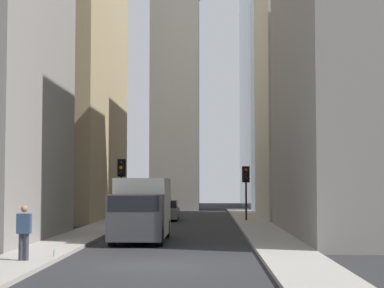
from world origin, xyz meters
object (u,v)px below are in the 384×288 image
traffic_light_far_junction (121,176)px  discarded_bottle (54,253)px  traffic_light_midblock (246,181)px  delivery_truck (141,209)px  pedestrian (24,230)px  hatchback_grey (166,211)px

traffic_light_far_junction → discarded_bottle: size_ratio=14.75×
traffic_light_midblock → traffic_light_far_junction: (-4.23, 7.92, 0.26)m
discarded_bottle → delivery_truck: bearing=-16.2°
traffic_light_far_junction → discarded_bottle: (-18.36, -0.18, -2.82)m
traffic_light_far_junction → discarded_bottle: 18.57m
traffic_light_far_junction → pedestrian: bearing=178.4°
hatchback_grey → discarded_bottle: 24.65m
delivery_truck → pedestrian: 9.13m
traffic_light_midblock → hatchback_grey: bearing=70.6°
hatchback_grey → traffic_light_far_junction: 7.05m
hatchback_grey → traffic_light_midblock: 6.27m
hatchback_grey → traffic_light_far_junction: traffic_light_far_junction is taller
hatchback_grey → pedestrian: bearing=173.5°
traffic_light_far_junction → discarded_bottle: bearing=-179.4°
traffic_light_midblock → discarded_bottle: size_ratio=13.48×
traffic_light_far_junction → discarded_bottle: traffic_light_far_junction is taller
hatchback_grey → traffic_light_midblock: size_ratio=1.18×
hatchback_grey → pedestrian: 25.87m
delivery_truck → hatchback_grey: bearing=-0.0°
traffic_light_midblock → delivery_truck: bearing=159.8°
traffic_light_midblock → traffic_light_far_junction: size_ratio=0.91×
traffic_light_far_junction → pedestrian: traffic_light_far_junction is taller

